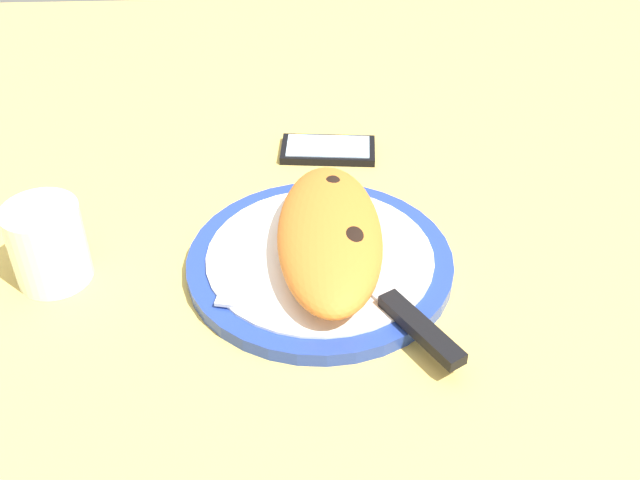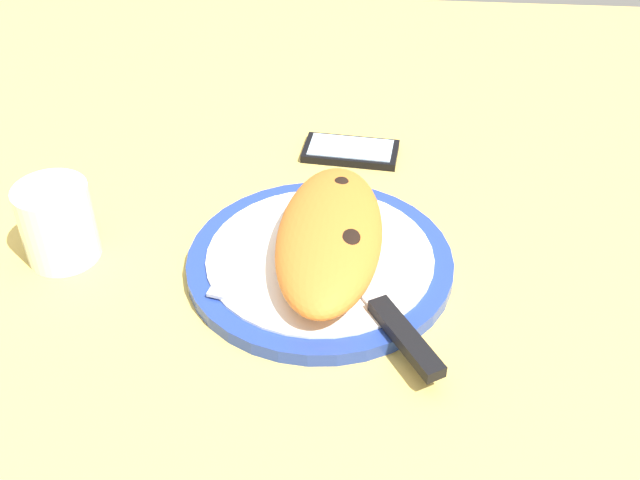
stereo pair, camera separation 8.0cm
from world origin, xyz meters
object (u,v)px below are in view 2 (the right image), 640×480
Objects in this scene: knife at (386,314)px; smartphone at (351,151)px; plate at (320,262)px; fork at (244,253)px; water_glass at (57,230)px; calzone at (330,235)px.

knife reaches higher than smartphone.
smartphone is (-22.54, 2.04, -0.32)cm from plate.
plate is 11.26cm from knife.
knife is 1.83× the size of smartphone.
knife reaches higher than fork.
water_glass reaches higher than fork.
plate is 3.22× the size of water_glass.
smartphone is (-31.28, -4.90, -1.76)cm from knife.
water_glass is (0.44, -27.44, 2.82)cm from plate.
water_glass is at bearing -89.08° from plate.
water_glass is at bearing -103.58° from knife.
calzone is 1.40× the size of fork.
water_glass is at bearing -88.79° from calzone.
calzone is at bearing -146.28° from knife.
water_glass is (-8.31, -34.38, 1.38)cm from knife.
fork is 1.41× the size of smartphone.
water_glass reaches higher than plate.
knife is at bearing 33.72° from calzone.
calzone reaches higher than fork.
plate is 7.97cm from fork.
fork is 19.65cm from water_glass.
calzone is at bearing 98.90° from plate.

